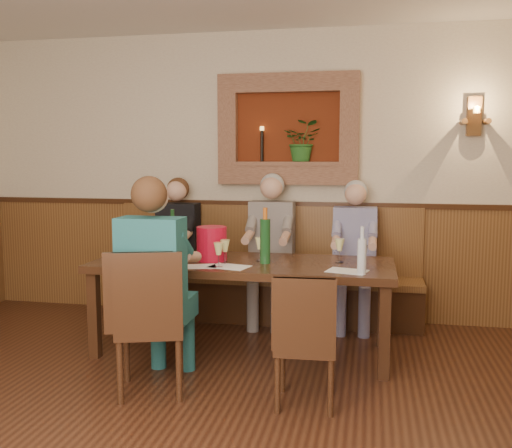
# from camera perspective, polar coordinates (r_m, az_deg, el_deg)

# --- Properties ---
(room_shell) EXTENTS (6.04, 6.04, 2.82)m
(room_shell) POSITION_cam_1_polar(r_m,az_deg,el_deg) (2.77, -10.10, 12.83)
(room_shell) COLOR #C8B497
(room_shell) RESTS_ON ground
(wainscoting) EXTENTS (6.02, 6.02, 1.15)m
(wainscoting) POSITION_cam_1_polar(r_m,az_deg,el_deg) (2.93, -9.55, -13.39)
(wainscoting) COLOR brown
(wainscoting) RESTS_ON ground
(wall_niche) EXTENTS (1.36, 0.30, 1.06)m
(wall_niche) POSITION_cam_1_polar(r_m,az_deg,el_deg) (5.56, 3.59, 8.98)
(wall_niche) COLOR #60220D
(wall_niche) RESTS_ON ground
(wall_sconce) EXTENTS (0.25, 0.20, 0.35)m
(wall_sconce) POSITION_cam_1_polar(r_m,az_deg,el_deg) (5.58, 20.99, 9.95)
(wall_sconce) COLOR brown
(wall_sconce) RESTS_ON ground
(dining_table) EXTENTS (2.40, 0.90, 0.75)m
(dining_table) POSITION_cam_1_polar(r_m,az_deg,el_deg) (4.62, -1.34, -4.67)
(dining_table) COLOR black
(dining_table) RESTS_ON ground
(bench) EXTENTS (3.00, 0.45, 1.11)m
(bench) POSITION_cam_1_polar(r_m,az_deg,el_deg) (5.59, 0.81, -6.27)
(bench) COLOR #381E0F
(bench) RESTS_ON ground
(chair_near_left) EXTENTS (0.55, 0.55, 0.99)m
(chair_near_left) POSITION_cam_1_polar(r_m,az_deg,el_deg) (3.99, -10.44, -12.39)
(chair_near_left) COLOR black
(chair_near_left) RESTS_ON ground
(chair_near_right) EXTENTS (0.40, 0.40, 0.87)m
(chair_near_right) POSITION_cam_1_polar(r_m,az_deg,el_deg) (3.77, 4.97, -14.08)
(chair_near_right) COLOR black
(chair_near_right) RESTS_ON ground
(person_bench_left) EXTENTS (0.40, 0.49, 1.38)m
(person_bench_left) POSITION_cam_1_polar(r_m,az_deg,el_deg) (5.66, -8.01, -3.66)
(person_bench_left) COLOR black
(person_bench_left) RESTS_ON ground
(person_bench_mid) EXTENTS (0.42, 0.52, 1.43)m
(person_bench_mid) POSITION_cam_1_polar(r_m,az_deg,el_deg) (5.42, 1.43, -3.83)
(person_bench_mid) COLOR #5E5756
(person_bench_mid) RESTS_ON ground
(person_bench_right) EXTENTS (0.40, 0.49, 1.37)m
(person_bench_right) POSITION_cam_1_polar(r_m,az_deg,el_deg) (5.35, 9.77, -4.36)
(person_bench_right) COLOR navy
(person_bench_right) RESTS_ON ground
(person_chair_front) EXTENTS (0.44, 0.54, 1.46)m
(person_chair_front) POSITION_cam_1_polar(r_m,az_deg,el_deg) (4.03, -9.86, -7.45)
(person_chair_front) COLOR navy
(person_chair_front) RESTS_ON ground
(spittoon_bucket) EXTENTS (0.25, 0.25, 0.28)m
(spittoon_bucket) POSITION_cam_1_polar(r_m,az_deg,el_deg) (4.63, -4.45, -1.97)
(spittoon_bucket) COLOR red
(spittoon_bucket) RESTS_ON dining_table
(wine_bottle_green_a) EXTENTS (0.08, 0.08, 0.44)m
(wine_bottle_green_a) POSITION_cam_1_polar(r_m,az_deg,el_deg) (4.50, 0.92, -1.61)
(wine_bottle_green_a) COLOR #19471E
(wine_bottle_green_a) RESTS_ON dining_table
(wine_bottle_green_b) EXTENTS (0.10, 0.10, 0.40)m
(wine_bottle_green_b) POSITION_cam_1_polar(r_m,az_deg,el_deg) (4.81, -8.31, -1.35)
(wine_bottle_green_b) COLOR #19471E
(wine_bottle_green_b) RESTS_ON dining_table
(water_bottle) EXTENTS (0.08, 0.08, 0.35)m
(water_bottle) POSITION_cam_1_polar(r_m,az_deg,el_deg) (4.14, 10.54, -3.10)
(water_bottle) COLOR silver
(water_bottle) RESTS_ON dining_table
(tasting_sheet_a) EXTENTS (0.35, 0.29, 0.00)m
(tasting_sheet_a) POSITION_cam_1_polar(r_m,az_deg,el_deg) (4.71, -12.85, -3.66)
(tasting_sheet_a) COLOR white
(tasting_sheet_a) RESTS_ON dining_table
(tasting_sheet_b) EXTENTS (0.34, 0.27, 0.00)m
(tasting_sheet_b) POSITION_cam_1_polar(r_m,az_deg,el_deg) (4.38, -2.68, -4.28)
(tasting_sheet_b) COLOR white
(tasting_sheet_b) RESTS_ON dining_table
(tasting_sheet_c) EXTENTS (0.33, 0.27, 0.00)m
(tasting_sheet_c) POSITION_cam_1_polar(r_m,az_deg,el_deg) (4.26, 9.10, -4.66)
(tasting_sheet_c) COLOR white
(tasting_sheet_c) RESTS_ON dining_table
(tasting_sheet_d) EXTENTS (0.31, 0.27, 0.00)m
(tasting_sheet_d) POSITION_cam_1_polar(r_m,az_deg,el_deg) (4.41, -5.73, -4.24)
(tasting_sheet_d) COLOR white
(tasting_sheet_d) RESTS_ON dining_table
(wine_glass_0) EXTENTS (0.08, 0.08, 0.19)m
(wine_glass_0) POSITION_cam_1_polar(r_m,az_deg,el_deg) (4.61, 0.39, -2.54)
(wine_glass_0) COLOR #E6E689
(wine_glass_0) RESTS_ON dining_table
(wine_glass_1) EXTENTS (0.08, 0.08, 0.19)m
(wine_glass_1) POSITION_cam_1_polar(r_m,az_deg,el_deg) (4.73, -13.35, -2.49)
(wine_glass_1) COLOR #E6E689
(wine_glass_1) RESTS_ON dining_table
(wine_glass_2) EXTENTS (0.08, 0.08, 0.19)m
(wine_glass_2) POSITION_cam_1_polar(r_m,az_deg,el_deg) (4.90, -10.05, -2.08)
(wine_glass_2) COLOR white
(wine_glass_2) RESTS_ON dining_table
(wine_glass_3) EXTENTS (0.08, 0.08, 0.19)m
(wine_glass_3) POSITION_cam_1_polar(r_m,az_deg,el_deg) (4.49, -3.11, -2.79)
(wine_glass_3) COLOR #E6E689
(wine_glass_3) RESTS_ON dining_table
(wine_glass_4) EXTENTS (0.08, 0.08, 0.19)m
(wine_glass_4) POSITION_cam_1_polar(r_m,az_deg,el_deg) (4.52, -8.98, -2.81)
(wine_glass_4) COLOR #E6E689
(wine_glass_4) RESTS_ON dining_table
(wine_glass_5) EXTENTS (0.08, 0.08, 0.19)m
(wine_glass_5) POSITION_cam_1_polar(r_m,az_deg,el_deg) (4.35, -3.76, -3.10)
(wine_glass_5) COLOR #E6E689
(wine_glass_5) RESTS_ON dining_table
(wine_glass_6) EXTENTS (0.08, 0.08, 0.19)m
(wine_glass_6) POSITION_cam_1_polar(r_m,az_deg,el_deg) (4.28, 10.61, -3.37)
(wine_glass_6) COLOR white
(wine_glass_6) RESTS_ON dining_table
(wine_glass_7) EXTENTS (0.08, 0.08, 0.19)m
(wine_glass_7) POSITION_cam_1_polar(r_m,az_deg,el_deg) (4.78, -3.84, -2.22)
(wine_glass_7) COLOR white
(wine_glass_7) RESTS_ON dining_table
(wine_glass_8) EXTENTS (0.08, 0.08, 0.19)m
(wine_glass_8) POSITION_cam_1_polar(r_m,az_deg,el_deg) (4.58, 8.34, -2.66)
(wine_glass_8) COLOR #E6E689
(wine_glass_8) RESTS_ON dining_table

